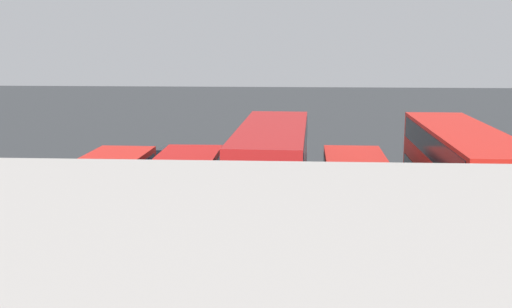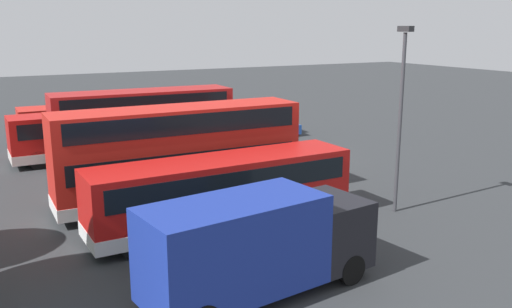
# 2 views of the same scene
# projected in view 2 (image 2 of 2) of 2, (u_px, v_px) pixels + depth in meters

# --- Properties ---
(ground_plane) EXTENTS (140.00, 140.00, 0.00)m
(ground_plane) POSITION_uv_depth(u_px,v_px,m) (298.00, 157.00, 34.92)
(ground_plane) COLOR #2D3033
(bus_single_deck_near_end) EXTENTS (2.82, 11.13, 2.95)m
(bus_single_deck_near_end) POSITION_uv_depth(u_px,v_px,m) (223.00, 190.00, 22.23)
(bus_single_deck_near_end) COLOR #B71411
(bus_single_deck_near_end) RESTS_ON ground
(bus_double_decker_second) EXTENTS (2.75, 11.44, 4.55)m
(bus_double_decker_second) POSITION_uv_depth(u_px,v_px,m) (179.00, 152.00, 25.21)
(bus_double_decker_second) COLOR red
(bus_double_decker_second) RESTS_ON ground
(bus_single_deck_third) EXTENTS (2.80, 10.70, 2.95)m
(bus_single_deck_third) POSITION_uv_depth(u_px,v_px,m) (163.00, 153.00, 28.82)
(bus_single_deck_third) COLOR red
(bus_single_deck_third) RESTS_ON ground
(bus_double_decker_fourth) EXTENTS (2.91, 10.32, 4.55)m
(bus_double_decker_fourth) POSITION_uv_depth(u_px,v_px,m) (144.00, 127.00, 31.58)
(bus_double_decker_fourth) COLOR #A51919
(bus_double_decker_fourth) RESTS_ON ground
(bus_single_deck_fifth) EXTENTS (2.67, 12.06, 2.95)m
(bus_single_deck_fifth) POSITION_uv_depth(u_px,v_px,m) (111.00, 132.00, 34.54)
(bus_single_deck_fifth) COLOR #B71411
(bus_single_deck_fifth) RESTS_ON ground
(bus_single_deck_sixth) EXTENTS (2.82, 10.73, 2.95)m
(bus_single_deck_sixth) POSITION_uv_depth(u_px,v_px,m) (103.00, 124.00, 37.38)
(bus_single_deck_sixth) COLOR red
(bus_single_deck_sixth) RESTS_ON ground
(box_truck_blue) EXTENTS (3.40, 7.75, 3.20)m
(box_truck_blue) POSITION_uv_depth(u_px,v_px,m) (257.00, 244.00, 16.57)
(box_truck_blue) COLOR navy
(box_truck_blue) RESTS_ON ground
(car_hatchback_silver) EXTENTS (4.46, 2.18, 1.43)m
(car_hatchback_silver) POSITION_uv_depth(u_px,v_px,m) (278.00, 124.00, 42.67)
(car_hatchback_silver) COLOR #1E479E
(car_hatchback_silver) RESTS_ON ground
(lamp_post_tall) EXTENTS (0.70, 0.30, 8.13)m
(lamp_post_tall) POSITION_uv_depth(u_px,v_px,m) (401.00, 106.00, 23.55)
(lamp_post_tall) COLOR #38383D
(lamp_post_tall) RESTS_ON ground
(waste_bin_yellow) EXTENTS (0.60, 0.60, 0.95)m
(waste_bin_yellow) POSITION_uv_depth(u_px,v_px,m) (292.00, 154.00, 33.62)
(waste_bin_yellow) COLOR yellow
(waste_bin_yellow) RESTS_ON ground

